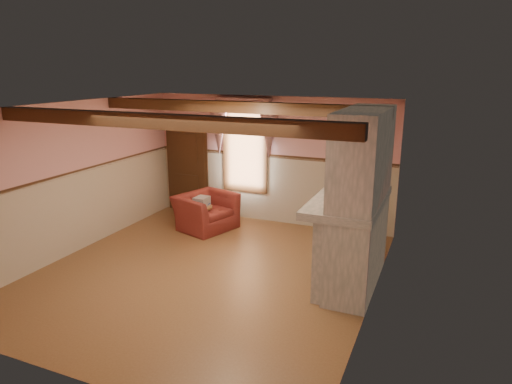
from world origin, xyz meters
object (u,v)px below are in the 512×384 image
at_px(armchair, 206,212).
at_px(oil_lamp, 354,184).
at_px(radiator, 225,206).
at_px(mantel_clock, 356,184).
at_px(side_table, 201,219).
at_px(bowl, 351,193).

xyz_separation_m(armchair, oil_lamp, (3.32, -1.02, 1.18)).
relative_size(radiator, oil_lamp, 2.50).
xyz_separation_m(armchair, mantel_clock, (3.32, -0.82, 1.14)).
height_order(side_table, mantel_clock, mantel_clock).
distance_m(armchair, side_table, 0.21).
relative_size(radiator, mantel_clock, 2.92).
height_order(radiator, mantel_clock, mantel_clock).
distance_m(radiator, oil_lamp, 3.91).
bearing_deg(mantel_clock, bowl, -90.00).
relative_size(side_table, oil_lamp, 1.96).
height_order(armchair, side_table, armchair).
relative_size(armchair, side_table, 2.12).
xyz_separation_m(side_table, mantel_clock, (3.35, -0.64, 1.25)).
distance_m(armchair, oil_lamp, 3.67).
height_order(bowl, oil_lamp, oil_lamp).
bearing_deg(armchair, bowl, -91.59).
height_order(armchair, bowl, bowl).
relative_size(armchair, mantel_clock, 4.85).
relative_size(mantel_clock, oil_lamp, 0.86).
bearing_deg(bowl, radiator, 149.00).
bearing_deg(radiator, bowl, -15.28).
xyz_separation_m(radiator, bowl, (3.25, -1.95, 1.16)).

